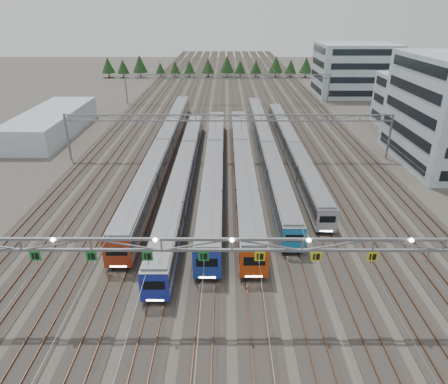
{
  "coord_description": "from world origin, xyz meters",
  "views": [
    {
      "loc": [
        -0.54,
        -26.89,
        24.37
      ],
      "look_at": [
        -0.68,
        18.15,
        3.5
      ],
      "focal_mm": 32.0,
      "sensor_mm": 36.0,
      "label": 1
    }
  ],
  "objects_px": {
    "train_d": "(243,163)",
    "train_f": "(291,146)",
    "gantry_near": "(231,248)",
    "depot_bldg_mid": "(417,103)",
    "train_a": "(165,146)",
    "west_shed": "(52,123)",
    "gantry_mid": "(228,123)",
    "depot_bldg_north": "(354,70)",
    "train_b": "(184,170)",
    "train_e": "(265,144)",
    "train_c": "(214,164)",
    "gantry_far": "(227,80)"
  },
  "relations": [
    {
      "from": "train_d",
      "to": "train_f",
      "type": "relative_size",
      "value": 0.99
    },
    {
      "from": "gantry_near",
      "to": "depot_bldg_mid",
      "type": "bearing_deg",
      "value": 55.49
    },
    {
      "from": "train_f",
      "to": "train_a",
      "type": "bearing_deg",
      "value": -179.21
    },
    {
      "from": "train_d",
      "to": "west_shed",
      "type": "xyz_separation_m",
      "value": [
        -39.23,
        22.99,
        0.3
      ]
    },
    {
      "from": "train_f",
      "to": "gantry_mid",
      "type": "bearing_deg",
      "value": -175.24
    },
    {
      "from": "gantry_mid",
      "to": "depot_bldg_north",
      "type": "height_order",
      "value": "depot_bldg_north"
    },
    {
      "from": "train_b",
      "to": "depot_bldg_mid",
      "type": "relative_size",
      "value": 3.54
    },
    {
      "from": "west_shed",
      "to": "train_e",
      "type": "bearing_deg",
      "value": -16.24
    },
    {
      "from": "train_f",
      "to": "depot_bldg_mid",
      "type": "distance_m",
      "value": 35.39
    },
    {
      "from": "train_b",
      "to": "west_shed",
      "type": "bearing_deg",
      "value": 139.84
    },
    {
      "from": "train_d",
      "to": "train_f",
      "type": "bearing_deg",
      "value": 44.87
    },
    {
      "from": "train_f",
      "to": "depot_bldg_mid",
      "type": "xyz_separation_m",
      "value": [
        29.8,
        18.71,
        3.7
      ]
    },
    {
      "from": "train_d",
      "to": "train_f",
      "type": "distance_m",
      "value": 12.7
    },
    {
      "from": "train_c",
      "to": "train_e",
      "type": "bearing_deg",
      "value": 49.19
    },
    {
      "from": "train_d",
      "to": "train_e",
      "type": "bearing_deg",
      "value": 66.32
    },
    {
      "from": "gantry_far",
      "to": "west_shed",
      "type": "bearing_deg",
      "value": -140.92
    },
    {
      "from": "train_b",
      "to": "train_e",
      "type": "height_order",
      "value": "train_b"
    },
    {
      "from": "gantry_far",
      "to": "train_f",
      "type": "bearing_deg",
      "value": -75.68
    },
    {
      "from": "train_a",
      "to": "gantry_mid",
      "type": "height_order",
      "value": "gantry_mid"
    },
    {
      "from": "depot_bldg_mid",
      "to": "gantry_mid",
      "type": "bearing_deg",
      "value": -154.42
    },
    {
      "from": "train_c",
      "to": "train_f",
      "type": "distance_m",
      "value": 16.29
    },
    {
      "from": "train_d",
      "to": "gantry_near",
      "type": "distance_m",
      "value": 32.56
    },
    {
      "from": "train_c",
      "to": "gantry_near",
      "type": "relative_size",
      "value": 0.97
    },
    {
      "from": "train_d",
      "to": "depot_bldg_north",
      "type": "height_order",
      "value": "depot_bldg_north"
    },
    {
      "from": "gantry_mid",
      "to": "depot_bldg_mid",
      "type": "distance_m",
      "value": 45.52
    },
    {
      "from": "train_a",
      "to": "gantry_far",
      "type": "relative_size",
      "value": 1.22
    },
    {
      "from": "gantry_mid",
      "to": "depot_bldg_mid",
      "type": "relative_size",
      "value": 3.52
    },
    {
      "from": "train_e",
      "to": "gantry_mid",
      "type": "relative_size",
      "value": 1.18
    },
    {
      "from": "gantry_near",
      "to": "gantry_far",
      "type": "height_order",
      "value": "gantry_near"
    },
    {
      "from": "train_d",
      "to": "gantry_near",
      "type": "xyz_separation_m",
      "value": [
        -2.3,
        -32.1,
        4.99
      ]
    },
    {
      "from": "depot_bldg_mid",
      "to": "gantry_far",
      "type": "bearing_deg",
      "value": 148.31
    },
    {
      "from": "train_c",
      "to": "depot_bldg_north",
      "type": "relative_size",
      "value": 2.49
    },
    {
      "from": "train_f",
      "to": "train_d",
      "type": "bearing_deg",
      "value": -135.13
    },
    {
      "from": "depot_bldg_mid",
      "to": "west_shed",
      "type": "height_order",
      "value": "depot_bldg_mid"
    },
    {
      "from": "train_d",
      "to": "gantry_near",
      "type": "relative_size",
      "value": 0.97
    },
    {
      "from": "depot_bldg_mid",
      "to": "train_d",
      "type": "bearing_deg",
      "value": -144.51
    },
    {
      "from": "gantry_mid",
      "to": "depot_bldg_north",
      "type": "distance_m",
      "value": 68.86
    },
    {
      "from": "train_b",
      "to": "gantry_mid",
      "type": "xyz_separation_m",
      "value": [
        6.75,
        10.53,
        4.41
      ]
    },
    {
      "from": "depot_bldg_north",
      "to": "train_d",
      "type": "bearing_deg",
      "value": -118.84
    },
    {
      "from": "gantry_near",
      "to": "gantry_mid",
      "type": "height_order",
      "value": "gantry_near"
    },
    {
      "from": "train_d",
      "to": "gantry_far",
      "type": "distance_m",
      "value": 53.24
    },
    {
      "from": "train_b",
      "to": "gantry_far",
      "type": "relative_size",
      "value": 1.01
    },
    {
      "from": "train_d",
      "to": "gantry_far",
      "type": "height_order",
      "value": "gantry_far"
    },
    {
      "from": "train_e",
      "to": "west_shed",
      "type": "height_order",
      "value": "west_shed"
    },
    {
      "from": "train_d",
      "to": "gantry_mid",
      "type": "distance_m",
      "value": 9.37
    },
    {
      "from": "train_d",
      "to": "west_shed",
      "type": "bearing_deg",
      "value": 149.62
    },
    {
      "from": "train_c",
      "to": "gantry_near",
      "type": "height_order",
      "value": "gantry_near"
    },
    {
      "from": "gantry_mid",
      "to": "west_shed",
      "type": "relative_size",
      "value": 1.88
    },
    {
      "from": "depot_bldg_mid",
      "to": "west_shed",
      "type": "relative_size",
      "value": 0.53
    },
    {
      "from": "train_f",
      "to": "gantry_near",
      "type": "height_order",
      "value": "gantry_near"
    }
  ]
}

